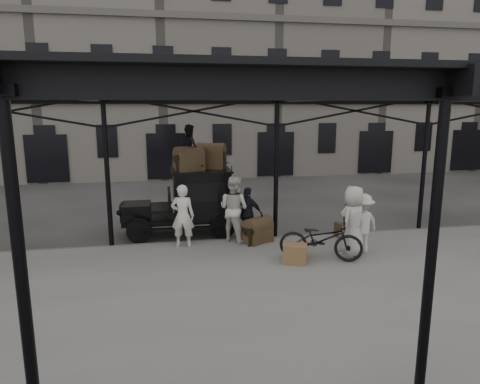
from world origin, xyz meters
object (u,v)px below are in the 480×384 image
object	(u,v)px
porter_left	(183,216)
porter_official	(248,214)
taxi	(192,199)
steamer_trunk_roof_near	(189,161)
steamer_trunk_platform	(258,231)
bicycle	(321,239)

from	to	relation	value
porter_left	porter_official	bearing A→B (deg)	-159.04
taxi	porter_official	xyz separation A→B (m)	(1.60, -1.38, -0.23)
porter_left	steamer_trunk_roof_near	xyz separation A→B (m)	(0.30, 1.44, 1.43)
taxi	porter_official	distance (m)	2.13
taxi	steamer_trunk_platform	bearing A→B (deg)	-41.38
taxi	porter_left	xyz separation A→B (m)	(-0.38, -1.69, -0.13)
porter_official	steamer_trunk_platform	xyz separation A→B (m)	(0.26, -0.25, -0.50)
steamer_trunk_roof_near	steamer_trunk_platform	bearing A→B (deg)	-57.81
porter_left	bicycle	xyz separation A→B (m)	(3.55, -1.75, -0.35)
steamer_trunk_roof_near	steamer_trunk_platform	size ratio (longest dim) A/B	1.01
steamer_trunk_platform	taxi	bearing A→B (deg)	103.58
porter_official	steamer_trunk_platform	bearing A→B (deg)	168.05
taxi	bicycle	size ratio (longest dim) A/B	1.67
bicycle	steamer_trunk_roof_near	distance (m)	4.89
porter_official	steamer_trunk_roof_near	world-z (taller)	steamer_trunk_roof_near
taxi	steamer_trunk_roof_near	size ratio (longest dim) A/B	4.13
porter_left	steamer_trunk_roof_near	distance (m)	2.05
porter_left	bicycle	bearing A→B (deg)	165.90
bicycle	steamer_trunk_platform	size ratio (longest dim) A/B	2.50
porter_official	steamer_trunk_roof_near	bearing A→B (deg)	-1.30
steamer_trunk_roof_near	bicycle	bearing A→B (deg)	-66.67
taxi	bicycle	world-z (taller)	taxi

